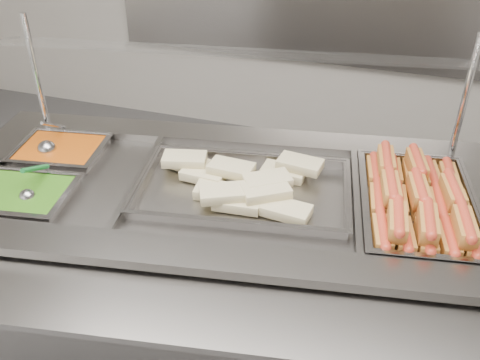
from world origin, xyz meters
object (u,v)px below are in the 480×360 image
(pan_hotdogs, at_px, (417,211))
(sneeze_guard, at_px, (235,56))
(steam_counter, at_px, (227,283))
(ladle, at_px, (48,148))
(serving_spoon, at_px, (29,192))
(pan_wraps, at_px, (243,193))

(pan_hotdogs, bearing_deg, sneeze_guard, 170.26)
(steam_counter, distance_m, sneeze_guard, 0.86)
(ladle, relative_size, serving_spoon, 1.06)
(pan_wraps, height_order, ladle, ladle)
(pan_hotdogs, height_order, ladle, ladle)
(pan_hotdogs, xyz_separation_m, ladle, (-1.34, -0.09, 0.05))
(pan_wraps, distance_m, serving_spoon, 0.71)
(steam_counter, relative_size, pan_hotdogs, 3.33)
(steam_counter, xyz_separation_m, pan_wraps, (0.06, 0.01, 0.43))
(serving_spoon, bearing_deg, ladle, 113.55)
(pan_wraps, distance_m, ladle, 0.77)
(sneeze_guard, bearing_deg, steam_counter, -80.46)
(steam_counter, distance_m, serving_spoon, 0.80)
(steam_counter, height_order, ladle, ladle)
(sneeze_guard, relative_size, ladle, 8.66)
(pan_wraps, bearing_deg, steam_counter, -170.46)
(pan_wraps, relative_size, ladle, 3.81)
(sneeze_guard, height_order, pan_hotdogs, sneeze_guard)
(pan_hotdogs, relative_size, serving_spoon, 3.28)
(steam_counter, bearing_deg, pan_wraps, 9.54)
(sneeze_guard, distance_m, serving_spoon, 0.82)
(sneeze_guard, height_order, serving_spoon, sneeze_guard)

